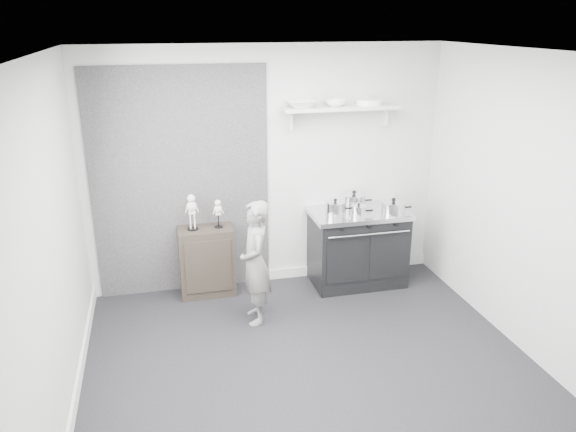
# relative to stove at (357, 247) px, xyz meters

# --- Properties ---
(ground) EXTENTS (4.00, 4.00, 0.00)m
(ground) POSITION_rel_stove_xyz_m (-0.99, -1.48, -0.45)
(ground) COLOR black
(ground) RESTS_ON ground
(room_shell) EXTENTS (4.02, 3.62, 2.71)m
(room_shell) POSITION_rel_stove_xyz_m (-1.08, -1.33, 1.19)
(room_shell) COLOR beige
(room_shell) RESTS_ON ground
(wall_shelf) EXTENTS (1.30, 0.26, 0.24)m
(wall_shelf) POSITION_rel_stove_xyz_m (-0.19, 0.20, 1.56)
(wall_shelf) COLOR silver
(wall_shelf) RESTS_ON room_shell
(stove) EXTENTS (1.10, 0.69, 0.88)m
(stove) POSITION_rel_stove_xyz_m (0.00, 0.00, 0.00)
(stove) COLOR black
(stove) RESTS_ON ground
(side_cabinet) EXTENTS (0.60, 0.35, 0.78)m
(side_cabinet) POSITION_rel_stove_xyz_m (-1.73, 0.13, -0.06)
(side_cabinet) COLOR black
(side_cabinet) RESTS_ON ground
(child) EXTENTS (0.33, 0.48, 1.28)m
(child) POSITION_rel_stove_xyz_m (-1.31, -0.59, 0.20)
(child) COLOR slate
(child) RESTS_ON ground
(pot_front_left) EXTENTS (0.31, 0.22, 0.20)m
(pot_front_left) POSITION_rel_stove_xyz_m (-0.32, -0.09, 0.52)
(pot_front_left) COLOR silver
(pot_front_left) RESTS_ON stove
(pot_back_left) EXTENTS (0.36, 0.27, 0.20)m
(pot_back_left) POSITION_rel_stove_xyz_m (-0.01, 0.15, 0.52)
(pot_back_left) COLOR silver
(pot_back_left) RESTS_ON stove
(pot_front_right) EXTENTS (0.35, 0.27, 0.19)m
(pot_front_right) POSITION_rel_stove_xyz_m (0.33, -0.18, 0.51)
(pot_front_right) COLOR silver
(pot_front_right) RESTS_ON stove
(pot_front_center) EXTENTS (0.25, 0.17, 0.15)m
(pot_front_center) POSITION_rel_stove_xyz_m (-0.07, -0.16, 0.50)
(pot_front_center) COLOR silver
(pot_front_center) RESTS_ON stove
(skeleton_full) EXTENTS (0.13, 0.08, 0.46)m
(skeleton_full) POSITION_rel_stove_xyz_m (-1.86, 0.13, 0.56)
(skeleton_full) COLOR beige
(skeleton_full) RESTS_ON side_cabinet
(skeleton_torso) EXTENTS (0.10, 0.06, 0.36)m
(skeleton_torso) POSITION_rel_stove_xyz_m (-1.58, 0.13, 0.51)
(skeleton_torso) COLOR beige
(skeleton_torso) RESTS_ON side_cabinet
(bowl_large) EXTENTS (0.33, 0.33, 0.08)m
(bowl_large) POSITION_rel_stove_xyz_m (-0.63, 0.19, 1.64)
(bowl_large) COLOR white
(bowl_large) RESTS_ON wall_shelf
(bowl_small) EXTENTS (0.22, 0.22, 0.07)m
(bowl_small) POSITION_rel_stove_xyz_m (-0.25, 0.19, 1.63)
(bowl_small) COLOR white
(bowl_small) RESTS_ON wall_shelf
(plate_stack) EXTENTS (0.28, 0.28, 0.06)m
(plate_stack) POSITION_rel_stove_xyz_m (0.13, 0.19, 1.62)
(plate_stack) COLOR white
(plate_stack) RESTS_ON wall_shelf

